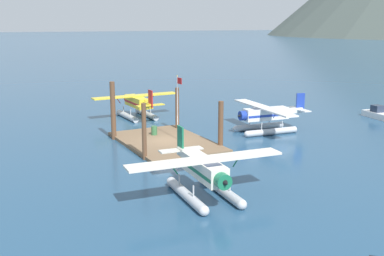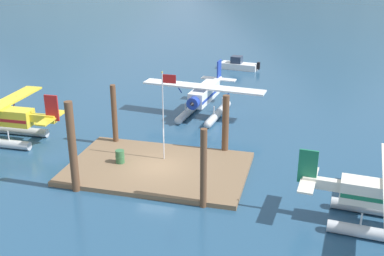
% 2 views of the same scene
% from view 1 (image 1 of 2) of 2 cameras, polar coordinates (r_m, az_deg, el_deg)
% --- Properties ---
extents(ground_plane, '(1200.00, 1200.00, 0.00)m').
position_cam_1_polar(ground_plane, '(43.42, -3.25, -1.93)').
color(ground_plane, navy).
extents(dock_platform, '(11.58, 7.48, 0.30)m').
position_cam_1_polar(dock_platform, '(43.38, -3.26, -1.74)').
color(dock_platform, brown).
rests_on(dock_platform, ground).
extents(piling_near_left, '(0.48, 0.48, 5.61)m').
position_cam_1_polar(piling_near_left, '(45.05, -9.70, 2.11)').
color(piling_near_left, brown).
rests_on(piling_near_left, ground).
extents(piling_near_right, '(0.37, 0.37, 4.72)m').
position_cam_1_polar(piling_near_right, '(37.96, -5.92, -0.46)').
color(piling_near_right, brown).
rests_on(piling_near_right, ground).
extents(piling_far_left, '(0.39, 0.39, 4.55)m').
position_cam_1_polar(piling_far_left, '(48.08, -1.83, 2.31)').
color(piling_far_left, brown).
rests_on(piling_far_left, ground).
extents(piling_far_right, '(0.46, 0.46, 4.28)m').
position_cam_1_polar(piling_far_right, '(41.40, 3.56, 0.39)').
color(piling_far_right, brown).
rests_on(piling_far_right, ground).
extents(flagpole, '(0.95, 0.10, 6.03)m').
position_cam_1_polar(flagpole, '(42.92, -1.73, 3.45)').
color(flagpole, silver).
rests_on(flagpole, dock_platform).
extents(fuel_drum, '(0.62, 0.62, 0.88)m').
position_cam_1_polar(fuel_drum, '(45.50, -4.69, -0.31)').
color(fuel_drum, '#33663D').
rests_on(fuel_drum, dock_platform).
extents(seaplane_cream_stbd_aft, '(7.96, 10.48, 3.84)m').
position_cam_1_polar(seaplane_cream_stbd_aft, '(29.82, 1.52, -5.66)').
color(seaplane_cream_stbd_aft, '#B7BABF').
rests_on(seaplane_cream_stbd_aft, ground).
extents(seaplane_yellow_port_fwd, '(7.98, 10.42, 3.84)m').
position_cam_1_polar(seaplane_yellow_port_fwd, '(55.32, -6.84, 2.87)').
color(seaplane_yellow_port_fwd, '#B7BABF').
rests_on(seaplane_yellow_port_fwd, ground).
extents(seaplane_white_bow_centre, '(10.49, 7.96, 3.84)m').
position_cam_1_polar(seaplane_white_bow_centre, '(48.14, 9.04, 1.32)').
color(seaplane_white_bow_centre, '#B7BABF').
rests_on(seaplane_white_bow_centre, ground).
extents(boat_white_open_north, '(4.87, 2.04, 1.50)m').
position_cam_1_polar(boat_white_open_north, '(59.28, 21.91, 1.63)').
color(boat_white_open_north, silver).
rests_on(boat_white_open_north, ground).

